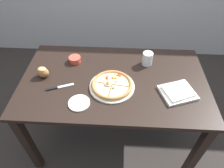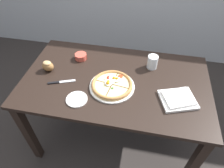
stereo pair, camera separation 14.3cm
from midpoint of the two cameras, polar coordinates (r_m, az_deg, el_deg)
ground_plane at (r=2.11m, az=2.72°, el=-13.98°), size 12.00×12.00×0.00m
dining_table at (r=1.58m, az=3.53°, el=-1.53°), size 1.40×0.82×0.77m
pizza at (r=1.43m, az=2.84°, el=-0.40°), size 0.33×0.33×0.06m
ramekin_bowl at (r=1.69m, az=-6.51°, el=7.77°), size 0.10×0.10×0.05m
napkin_folded at (r=1.44m, az=21.06°, el=-4.18°), size 0.28×0.26×0.04m
bread_piece_near at (r=1.61m, az=-15.47°, el=4.97°), size 0.10×0.08×0.08m
knife_main at (r=1.51m, az=-11.70°, el=0.45°), size 0.19×0.09×0.01m
water_glass at (r=1.62m, az=13.95°, el=5.84°), size 0.08×0.08×0.11m
side_saucer at (r=1.37m, az=-7.12°, el=-4.51°), size 0.15×0.15×0.01m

